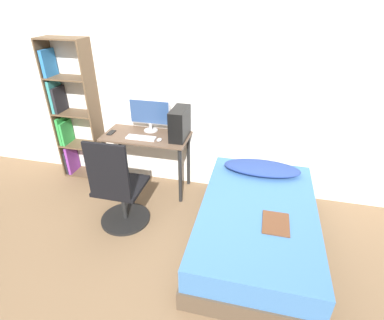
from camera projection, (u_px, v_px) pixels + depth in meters
The scene contains 13 objects.
ground_plane at pixel (152, 264), 2.88m from camera, with size 14.00×14.00×0.00m, color brown.
wall_back at pixel (189, 92), 3.53m from camera, with size 8.00×0.05×2.50m.
desk at pixel (147, 145), 3.70m from camera, with size 1.05×0.50×0.76m.
bookshelf at pixel (71, 116), 3.89m from camera, with size 0.57×0.28×1.83m.
office_chair at pixel (119, 194), 3.17m from camera, with size 0.55×0.55×1.08m.
bed at pixel (256, 225), 3.03m from camera, with size 1.15×1.88×0.44m.
pillow at pixel (262, 168), 3.47m from camera, with size 0.87×0.36×0.11m.
magazine at pixel (276, 223), 2.71m from camera, with size 0.24×0.32×0.01m.
monitor at pixel (150, 114), 3.65m from camera, with size 0.52×0.17×0.40m.
keyboard at pixel (141, 138), 3.55m from camera, with size 0.36×0.11×0.02m.
pc_tower at pixel (180, 123), 3.49m from camera, with size 0.17×0.39×0.36m.
mouse at pixel (159, 140), 3.50m from camera, with size 0.06×0.09×0.02m.
phone at pixel (111, 133), 3.69m from camera, with size 0.07×0.14×0.01m.
Camera 1 is at (0.84, -1.87, 2.28)m, focal length 28.00 mm.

